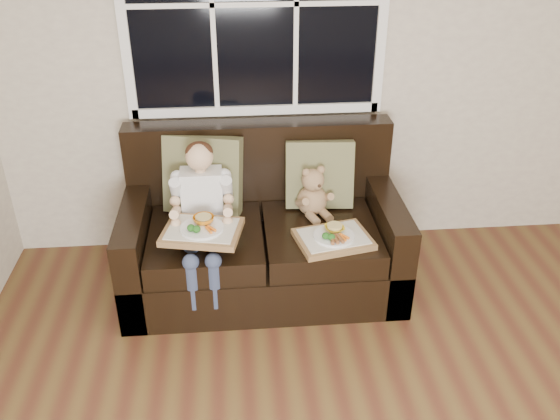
{
  "coord_description": "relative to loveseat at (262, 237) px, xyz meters",
  "views": [
    {
      "loc": [
        -0.74,
        -1.17,
        2.32
      ],
      "look_at": [
        -0.47,
        1.85,
        0.6
      ],
      "focal_mm": 38.0,
      "sensor_mm": 36.0,
      "label": 1
    }
  ],
  "objects": [
    {
      "name": "teddy_bear",
      "position": [
        0.32,
        0.03,
        0.27
      ],
      "size": [
        0.23,
        0.28,
        0.33
      ],
      "rotation": [
        0.0,
        0.0,
        0.32
      ],
      "color": "#A67958",
      "rests_on": "loveseat"
    },
    {
      "name": "pillow_right",
      "position": [
        0.38,
        0.15,
        0.35
      ],
      "size": [
        0.44,
        0.23,
        0.44
      ],
      "rotation": [
        -0.21,
        0.0,
        -0.08
      ],
      "color": "olive",
      "rests_on": "loveseat"
    },
    {
      "name": "child",
      "position": [
        -0.36,
        -0.12,
        0.32
      ],
      "size": [
        0.36,
        0.59,
        0.81
      ],
      "color": "white",
      "rests_on": "loveseat"
    },
    {
      "name": "room_walls",
      "position": [
        0.57,
        -2.02,
        1.28
      ],
      "size": [
        4.52,
        5.02,
        2.71
      ],
      "color": "beige",
      "rests_on": "ground"
    },
    {
      "name": "tray_right",
      "position": [
        0.4,
        -0.31,
        0.17
      ],
      "size": [
        0.48,
        0.4,
        0.1
      ],
      "rotation": [
        0.0,
        0.0,
        0.21
      ],
      "color": "olive",
      "rests_on": "loveseat"
    },
    {
      "name": "pillow_left",
      "position": [
        -0.36,
        0.15,
        0.38
      ],
      "size": [
        0.52,
        0.33,
        0.5
      ],
      "rotation": [
        -0.21,
        0.0,
        -0.25
      ],
      "color": "olive",
      "rests_on": "loveseat"
    },
    {
      "name": "window_back",
      "position": [
        0.0,
        0.46,
        1.34
      ],
      "size": [
        1.62,
        0.04,
        1.37
      ],
      "color": "black",
      "rests_on": "room_walls"
    },
    {
      "name": "loveseat",
      "position": [
        0.0,
        0.0,
        0.0
      ],
      "size": [
        1.7,
        0.92,
        0.96
      ],
      "color": "black",
      "rests_on": "ground"
    },
    {
      "name": "tray_left",
      "position": [
        -0.36,
        -0.32,
        0.27
      ],
      "size": [
        0.49,
        0.41,
        0.1
      ],
      "rotation": [
        0.0,
        0.0,
        -0.21
      ],
      "color": "olive",
      "rests_on": "child"
    }
  ]
}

